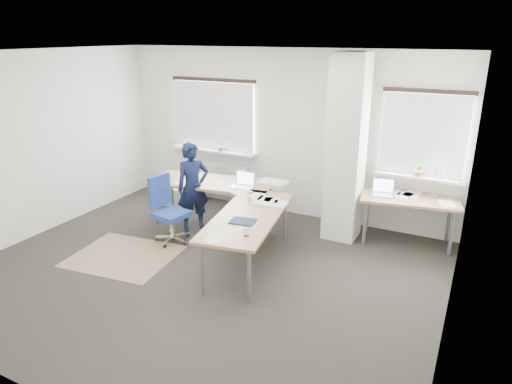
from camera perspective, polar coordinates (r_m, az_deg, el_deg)
The scene contains 8 objects.
ground at distance 6.23m, azimuth -6.64°, elevation -9.83°, with size 6.00×6.00×0.00m, color #272420.
room_shell at distance 5.88m, azimuth -3.36°, elevation 6.75°, with size 6.04×5.04×2.82m.
floor_mat at distance 6.84m, azimuth -16.20°, elevation -7.70°, with size 1.41×1.19×0.01m, color #8A6A4B.
white_crate at distance 8.63m, azimuth -9.95°, elevation -0.37°, with size 0.52×0.37×0.31m, color white.
desk_main at distance 6.77m, azimuth -3.00°, elevation -0.85°, with size 2.82×2.63×0.96m.
desk_side at distance 7.10m, azimuth 18.64°, elevation -0.97°, with size 1.50×0.93×1.22m.
task_chair at distance 7.05m, azimuth -10.68°, elevation -3.91°, with size 0.56×0.55×1.02m.
person at distance 7.25m, azimuth -7.87°, elevation 0.57°, with size 0.52×0.34×1.43m, color black.
Camera 1 is at (3.08, -4.50, 3.02)m, focal length 32.00 mm.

